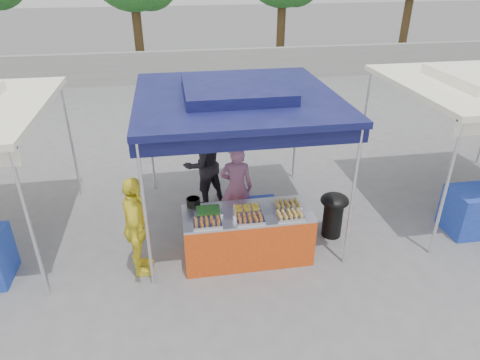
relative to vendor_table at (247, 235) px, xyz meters
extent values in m
plane|color=slate|center=(0.00, 0.10, -0.43)|extent=(80.00, 80.00, 0.00)
cube|color=gray|center=(0.00, 11.10, 0.17)|extent=(40.00, 0.25, 1.20)
cylinder|color=silver|center=(-1.50, -0.40, 0.72)|extent=(0.05, 0.05, 2.30)
cylinder|color=silver|center=(1.50, -0.40, 0.72)|extent=(0.05, 0.05, 2.30)
cylinder|color=silver|center=(-1.50, 2.60, 0.72)|extent=(0.05, 0.05, 2.30)
cylinder|color=silver|center=(1.50, 2.60, 0.72)|extent=(0.05, 0.05, 2.30)
cube|color=#12154B|center=(0.00, 1.10, 1.92)|extent=(3.20, 3.20, 0.10)
cube|color=#12154B|center=(0.00, 1.10, 2.05)|extent=(1.65, 1.65, 0.18)
cube|color=#12154B|center=(0.00, -0.40, 1.77)|extent=(3.20, 0.04, 0.25)
cylinder|color=silver|center=(-3.00, -0.40, 0.72)|extent=(0.05, 0.05, 2.30)
cylinder|color=silver|center=(-3.00, 2.60, 0.72)|extent=(0.05, 0.05, 2.30)
cylinder|color=silver|center=(3.00, -0.40, 0.72)|extent=(0.05, 0.05, 2.30)
cylinder|color=silver|center=(3.00, 2.60, 0.72)|extent=(0.05, 0.05, 2.30)
cylinder|color=#4B361C|center=(-2.12, 12.72, 1.41)|extent=(0.36, 0.36, 3.66)
cylinder|color=#4B361C|center=(3.85, 13.16, 1.41)|extent=(0.36, 0.36, 3.66)
cylinder|color=#4B361C|center=(9.77, 13.48, 1.64)|extent=(0.36, 0.36, 4.14)
cube|color=#DF4A14|center=(0.00, 0.00, -0.02)|extent=(2.00, 0.80, 0.81)
cube|color=silver|center=(0.00, 0.00, 0.40)|extent=(2.00, 0.80, 0.04)
cube|color=white|center=(-0.65, -0.24, 0.45)|extent=(0.42, 0.30, 0.05)
cube|color=brown|center=(-0.65, -0.24, 0.49)|extent=(0.35, 0.25, 0.02)
cube|color=white|center=(-0.01, -0.24, 0.45)|extent=(0.42, 0.30, 0.05)
cube|color=brown|center=(-0.01, -0.24, 0.49)|extent=(0.35, 0.25, 0.02)
cube|color=white|center=(0.60, -0.24, 0.45)|extent=(0.42, 0.30, 0.05)
cube|color=gold|center=(0.60, -0.24, 0.49)|extent=(0.35, 0.25, 0.02)
cube|color=white|center=(-0.60, 0.07, 0.45)|extent=(0.42, 0.30, 0.05)
cube|color=#276522|center=(-0.60, 0.07, 0.49)|extent=(0.35, 0.25, 0.02)
cube|color=white|center=(0.00, 0.06, 0.45)|extent=(0.42, 0.30, 0.05)
cube|color=yellow|center=(0.00, 0.06, 0.49)|extent=(0.35, 0.25, 0.02)
cube|color=white|center=(0.64, 0.06, 0.45)|extent=(0.42, 0.30, 0.05)
cube|color=gold|center=(0.64, 0.06, 0.49)|extent=(0.35, 0.25, 0.02)
cylinder|color=black|center=(-0.81, 0.34, 0.49)|extent=(0.22, 0.22, 0.13)
cylinder|color=silver|center=(-0.22, -0.18, 0.47)|extent=(0.07, 0.07, 0.09)
cylinder|color=black|center=(1.57, 0.37, -0.10)|extent=(0.33, 0.33, 0.65)
ellipsoid|color=black|center=(1.57, 0.37, 0.28)|extent=(0.48, 0.48, 0.22)
cube|color=#172FBB|center=(-0.37, 0.61, -0.29)|extent=(0.45, 0.32, 0.27)
cube|color=#172FBB|center=(0.40, 0.74, -0.27)|extent=(0.51, 0.36, 0.31)
cube|color=#172FBB|center=(0.40, 0.74, 0.03)|extent=(0.49, 0.35, 0.30)
imported|color=#9E658C|center=(-0.02, 0.94, 0.36)|extent=(0.63, 0.48, 1.57)
imported|color=#232228|center=(-0.52, 1.86, 0.42)|extent=(1.03, 0.95, 1.69)
imported|color=#FFEE38|center=(-1.68, -0.08, 0.38)|extent=(0.44, 0.97, 1.62)
camera|label=1|loc=(-1.03, -5.50, 3.93)|focal=32.00mm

